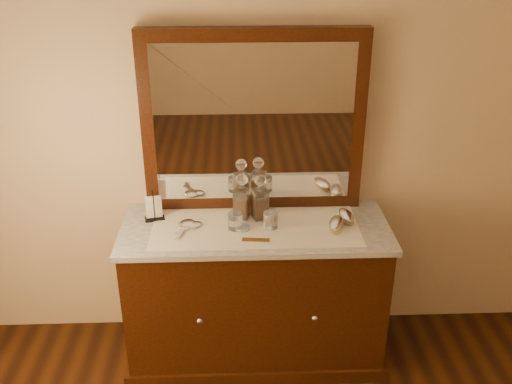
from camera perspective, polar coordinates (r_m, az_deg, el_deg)
dresser_cabinet at (r=3.28m, az=-0.07°, el=-10.17°), size 1.40×0.55×0.82m
dresser_plinth at (r=3.51m, az=-0.07°, el=-15.08°), size 1.46×0.59×0.08m
knob_left at (r=3.03m, az=-5.67°, el=-12.77°), size 0.04×0.04×0.04m
knob_right at (r=3.05m, az=5.91°, el=-12.48°), size 0.04×0.04×0.04m
marble_top at (r=3.05m, az=-0.07°, el=-3.68°), size 1.44×0.59×0.03m
mirror_frame at (r=3.07m, az=-0.26°, el=7.01°), size 1.20×0.08×1.00m
mirror_glass at (r=3.04m, az=-0.23°, el=6.81°), size 1.06×0.01×0.86m
lace_runner at (r=3.03m, az=-0.06°, el=-3.58°), size 1.10×0.45×0.00m
pin_dish at (r=3.01m, az=-1.36°, el=-3.62°), size 0.09×0.09×0.01m
comb at (r=2.90m, az=-0.02°, el=-4.82°), size 0.14×0.04×0.01m
napkin_rack at (r=3.13m, az=-10.22°, el=-1.66°), size 0.12×0.08×0.16m
decanter_left at (r=3.09m, az=-1.42°, el=-0.86°), size 0.10×0.10×0.26m
decanter_right at (r=3.07m, az=0.42°, el=-0.96°), size 0.10×0.10×0.26m
brush_near at (r=3.03m, az=8.08°, el=-3.26°), size 0.12×0.18×0.05m
brush_far at (r=3.13m, az=9.08°, el=-2.43°), size 0.09×0.17×0.04m
hand_mirror_outer at (r=3.05m, az=-7.07°, el=-3.32°), size 0.11×0.22×0.02m
hand_mirror_inner at (r=3.04m, az=-6.44°, el=-3.40°), size 0.16×0.16×0.02m
tumblers at (r=3.00m, az=-0.32°, el=-2.88°), size 0.27×0.08×0.09m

